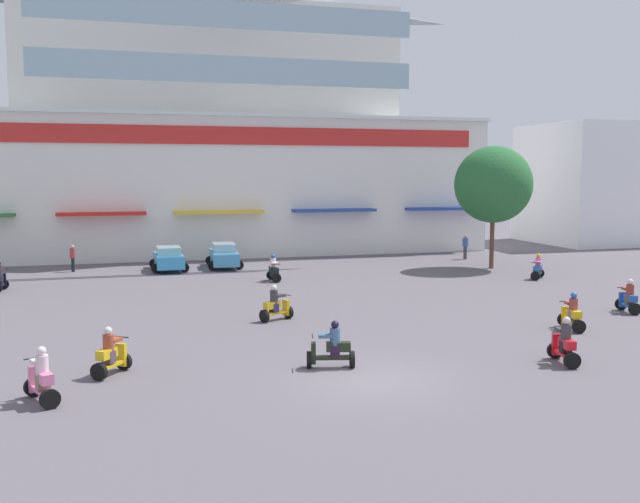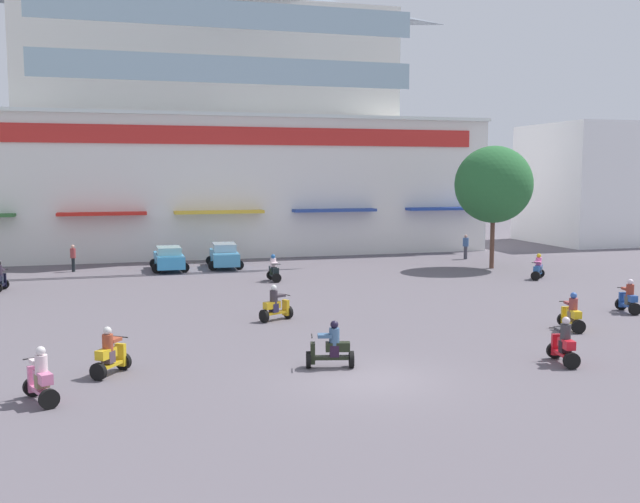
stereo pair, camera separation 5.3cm
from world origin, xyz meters
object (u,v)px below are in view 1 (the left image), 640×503
plaza_tree_1 (493,185)px  parked_car_0 (169,258)px  parked_car_1 (224,255)px  scooter_rider_4 (41,379)px  scooter_rider_6 (0,279)px  scooter_rider_1 (332,349)px  scooter_rider_3 (629,299)px  scooter_rider_9 (572,314)px  scooter_rider_7 (538,269)px  scooter_rider_2 (276,306)px  scooter_rider_0 (111,355)px  pedestrian_1 (465,245)px  scooter_rider_5 (564,344)px  scooter_rider_8 (274,270)px  pedestrian_0 (73,256)px

plaza_tree_1 → parked_car_0: plaza_tree_1 is taller
plaza_tree_1 → parked_car_1: bearing=162.7°
scooter_rider_4 → scooter_rider_6: (-3.82, 19.37, 0.00)m
scooter_rider_1 → scooter_rider_6: size_ratio=0.99×
scooter_rider_3 → scooter_rider_1: bearing=-161.9°
plaza_tree_1 → scooter_rider_6: plaza_tree_1 is taller
parked_car_0 → scooter_rider_9: size_ratio=2.64×
plaza_tree_1 → scooter_rider_9: bearing=-109.7°
scooter_rider_6 → scooter_rider_7: bearing=-7.5°
plaza_tree_1 → scooter_rider_2: plaza_tree_1 is taller
scooter_rider_0 → scooter_rider_7: size_ratio=1.02×
scooter_rider_0 → scooter_rider_6: scooter_rider_6 is taller
scooter_rider_7 → scooter_rider_3: bearing=-100.4°
parked_car_0 → pedestrian_1: (20.29, 0.23, 0.22)m
scooter_rider_0 → scooter_rider_1: scooter_rider_0 is taller
scooter_rider_5 → scooter_rider_8: 20.00m
pedestrian_0 → scooter_rider_9: bearing=-49.0°
scooter_rider_2 → pedestrian_0: 19.52m
parked_car_0 → scooter_rider_3: bearing=-46.4°
scooter_rider_8 → pedestrian_1: bearing=22.8°
scooter_rider_4 → scooter_rider_5: bearing=-1.5°
pedestrian_0 → pedestrian_1: 25.95m
scooter_rider_6 → scooter_rider_9: (22.46, -15.64, -0.04)m
plaza_tree_1 → scooter_rider_0: (-22.88, -18.24, -4.64)m
scooter_rider_4 → pedestrian_1: 35.70m
pedestrian_1 → scooter_rider_1: bearing=-125.3°
plaza_tree_1 → pedestrian_1: (0.67, 4.81, -4.29)m
scooter_rider_3 → parked_car_0: bearing=133.6°
scooter_rider_0 → pedestrian_1: size_ratio=0.87×
parked_car_1 → pedestrian_1: bearing=-0.7°
scooter_rider_8 → pedestrian_0: 13.02m
pedestrian_0 → plaza_tree_1: bearing=-12.4°
scooter_rider_2 → parked_car_0: bearing=100.8°
parked_car_0 → parked_car_1: bearing=7.3°
scooter_rider_9 → pedestrian_0: pedestrian_0 is taller
scooter_rider_1 → scooter_rider_4: (-8.26, -1.15, 0.04)m
parked_car_0 → scooter_rider_1: bearing=-82.1°
scooter_rider_0 → scooter_rider_5: (13.70, -2.58, 0.01)m
scooter_rider_3 → scooter_rider_8: scooter_rider_8 is taller
scooter_rider_2 → scooter_rider_6: bearing=137.8°
plaza_tree_1 → scooter_rider_6: bearing=-177.9°
scooter_rider_8 → scooter_rider_7: bearing=-12.8°
parked_car_0 → scooter_rider_4: bearing=-101.3°
scooter_rider_2 → scooter_rider_9: (10.52, -4.82, 0.00)m
plaza_tree_1 → parked_car_0: 20.65m
parked_car_0 → pedestrian_0: bearing=170.2°
scooter_rider_4 → pedestrian_0: pedestrian_0 is taller
scooter_rider_7 → plaza_tree_1: bearing=92.7°
pedestrian_1 → parked_car_1: bearing=179.3°
pedestrian_1 → scooter_rider_5: bearing=-111.0°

